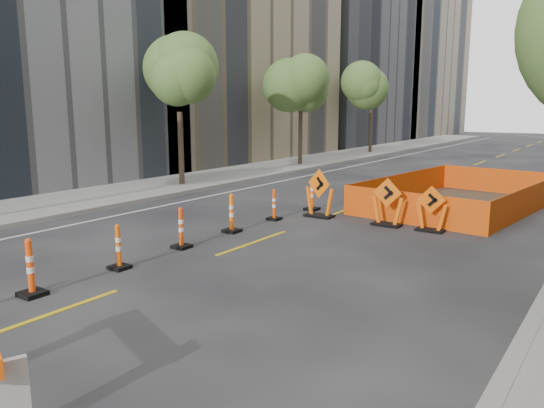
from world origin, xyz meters
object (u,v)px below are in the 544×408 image
Objects in this scene: chevron_sign_right at (431,209)px; channelizer_7 at (312,194)px; channelizer_2 at (30,267)px; channelizer_5 at (232,213)px; channelizer_3 at (118,247)px; channelizer_6 at (274,205)px; channelizer_4 at (181,228)px; chevron_sign_left at (320,193)px; chevron_sign_center at (387,202)px.

channelizer_7 is at bearing 147.67° from chevron_sign_right.
channelizer_2 reaches higher than channelizer_5.
chevron_sign_right is at bearing 64.59° from channelizer_2.
channelizer_6 is at bearing 90.65° from channelizer_3.
channelizer_5 is 2.06m from channelizer_6.
channelizer_2 is 1.01× the size of channelizer_5.
chevron_sign_right is (4.58, 1.27, 0.17)m from channelizer_6.
channelizer_3 is at bearing -87.18° from channelizer_4.
channelizer_2 is 1.10× the size of channelizer_3.
chevron_sign_left reaches higher than chevron_sign_center.
channelizer_5 is 4.69m from chevron_sign_center.
chevron_sign_center is at bearing 58.47° from channelizer_4.
channelizer_2 is 2.06m from channelizer_3.
channelizer_6 is at bearing 88.34° from channelizer_5.
chevron_sign_left is (0.88, 9.47, 0.22)m from channelizer_2.
channelizer_2 is 4.12m from channelizer_4.
chevron_sign_center reaches higher than channelizer_6.
channelizer_2 is at bearing -89.59° from channelizer_6.
chevron_sign_center is (2.32, 0.02, -0.06)m from chevron_sign_left.
channelizer_7 reaches higher than channelizer_5.
channelizer_7 is at bearing 160.68° from chevron_sign_center.
channelizer_2 is 10.30m from channelizer_7.
channelizer_3 is at bearing 89.69° from channelizer_2.
channelizer_6 is at bearing -163.61° from chevron_sign_center.
channelizer_7 is 1.16m from chevron_sign_left.
channelizer_3 is at bearing -88.19° from channelizer_5.
chevron_sign_left reaches higher than channelizer_3.
channelizer_4 is 0.67× the size of chevron_sign_left.
chevron_sign_right is (3.63, 0.05, -0.12)m from chevron_sign_left.
channelizer_3 is 4.12m from channelizer_5.
channelizer_6 is 0.63× the size of chevron_sign_left.
chevron_sign_center is (3.08, -0.81, 0.17)m from channelizer_7.
channelizer_6 is at bearing 173.36° from chevron_sign_right.
channelizer_6 is 0.88× the size of channelizer_7.
channelizer_6 is 0.74× the size of chevron_sign_right.
channelizer_6 is at bearing 90.41° from channelizer_2.
channelizer_3 is 0.77× the size of chevron_sign_right.
channelizer_6 is (-0.06, 8.24, -0.07)m from channelizer_2.
chevron_sign_left is at bearing -47.62° from channelizer_7.
chevron_sign_right reaches higher than channelizer_6.
chevron_sign_right reaches higher than channelizer_7.
channelizer_5 is 3.44m from chevron_sign_left.
channelizer_3 is 0.97× the size of channelizer_4.
channelizer_2 is at bearing -113.17° from chevron_sign_center.
channelizer_7 reaches higher than channelizer_4.
channelizer_4 is 5.44m from chevron_sign_left.
channelizer_4 reaches higher than channelizer_3.
chevron_sign_center reaches higher than channelizer_2.
channelizer_4 is 0.73× the size of chevron_sign_center.
channelizer_3 is at bearing -89.35° from channelizer_6.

